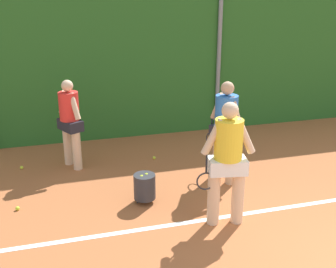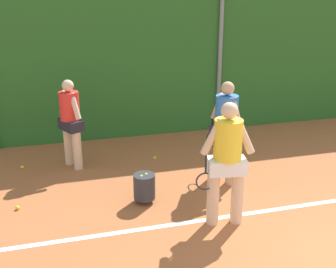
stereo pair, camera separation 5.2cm
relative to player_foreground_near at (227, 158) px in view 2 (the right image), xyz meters
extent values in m
plane|color=#A85B33|center=(1.53, -0.26, -1.06)|extent=(27.72, 27.72, 0.00)
cube|color=#286023|center=(1.53, 4.31, 0.66)|extent=(18.02, 0.25, 3.44)
cylinder|color=gray|center=(1.53, 4.13, 0.73)|extent=(0.10, 0.10, 3.58)
cube|color=white|center=(1.53, 0.13, -1.06)|extent=(13.17, 0.10, 0.01)
cylinder|color=beige|center=(0.18, -0.03, -0.65)|extent=(0.18, 0.18, 0.83)
cylinder|color=beige|center=(-0.18, 0.03, -0.65)|extent=(0.18, 0.18, 0.83)
cube|color=white|center=(0.00, 0.00, -0.12)|extent=(0.60, 0.42, 0.22)
cylinder|color=yellow|center=(0.00, 0.00, 0.29)|extent=(0.41, 0.41, 0.59)
sphere|color=beige|center=(0.00, 0.00, 0.71)|extent=(0.24, 0.24, 0.24)
cylinder|color=beige|center=(0.23, -0.04, 0.33)|extent=(0.33, 0.15, 0.56)
cylinder|color=beige|center=(-0.22, 0.04, 0.33)|extent=(0.33, 0.15, 0.56)
cylinder|color=black|center=(-0.32, 0.01, -0.06)|extent=(0.03, 0.03, 0.28)
torus|color=#26262B|center=(-0.32, 0.01, -0.33)|extent=(0.28, 0.07, 0.28)
cylinder|color=tan|center=(0.63, 1.22, -0.65)|extent=(0.18, 0.18, 0.81)
cylinder|color=tan|center=(0.50, 1.56, -0.65)|extent=(0.18, 0.18, 0.81)
cube|color=#23232D|center=(0.57, 1.39, -0.14)|extent=(0.49, 0.62, 0.22)
cylinder|color=blue|center=(0.57, 1.39, 0.26)|extent=(0.40, 0.40, 0.58)
sphere|color=tan|center=(0.57, 1.39, 0.68)|extent=(0.24, 0.24, 0.24)
cylinder|color=tan|center=(0.64, 1.18, 0.30)|extent=(0.19, 0.32, 0.55)
cylinder|color=tan|center=(0.49, 1.60, 0.30)|extent=(0.19, 0.32, 0.55)
cylinder|color=black|center=(0.41, 1.67, -0.08)|extent=(0.03, 0.03, 0.28)
torus|color=#26262B|center=(0.41, 1.67, -0.35)|extent=(0.12, 0.27, 0.28)
cylinder|color=beige|center=(-2.16, 2.92, -0.68)|extent=(0.17, 0.17, 0.77)
cylinder|color=beige|center=(-2.00, 2.62, -0.68)|extent=(0.17, 0.17, 0.77)
cube|color=#23232D|center=(-2.08, 2.77, -0.19)|extent=(0.50, 0.59, 0.20)
cylinder|color=red|center=(-2.08, 2.77, 0.18)|extent=(0.38, 0.38, 0.55)
sphere|color=beige|center=(-2.08, 2.77, 0.58)|extent=(0.22, 0.22, 0.22)
cylinder|color=beige|center=(-2.17, 2.96, 0.23)|extent=(0.20, 0.29, 0.52)
cylinder|color=beige|center=(-1.98, 2.58, 0.23)|extent=(0.20, 0.29, 0.52)
cylinder|color=#2D2D33|center=(-1.03, 0.94, -0.77)|extent=(0.36, 0.36, 0.42)
cylinder|color=#2D2D33|center=(-0.90, 0.94, -1.02)|extent=(0.02, 0.02, 0.08)
cylinder|color=#2D2D33|center=(-1.16, 0.94, -1.02)|extent=(0.02, 0.02, 0.08)
cylinder|color=#2D2D33|center=(-1.03, 1.07, -1.02)|extent=(0.02, 0.02, 0.08)
sphere|color=#CCDB33|center=(-0.99, 0.97, -0.58)|extent=(0.07, 0.07, 0.07)
sphere|color=#CCDB33|center=(-1.08, 0.92, -0.58)|extent=(0.07, 0.07, 0.07)
sphere|color=#CCDB33|center=(-3.06, 1.23, -1.03)|extent=(0.07, 0.07, 0.07)
sphere|color=#CCDB33|center=(1.53, 3.20, -1.03)|extent=(0.07, 0.07, 0.07)
sphere|color=#CCDB33|center=(-3.07, 2.90, -1.03)|extent=(0.07, 0.07, 0.07)
sphere|color=#CCDB33|center=(-0.44, 2.68, -1.03)|extent=(0.07, 0.07, 0.07)
camera|label=1|loc=(-2.33, -5.11, 2.33)|focal=44.57mm
camera|label=2|loc=(-2.28, -5.12, 2.33)|focal=44.57mm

